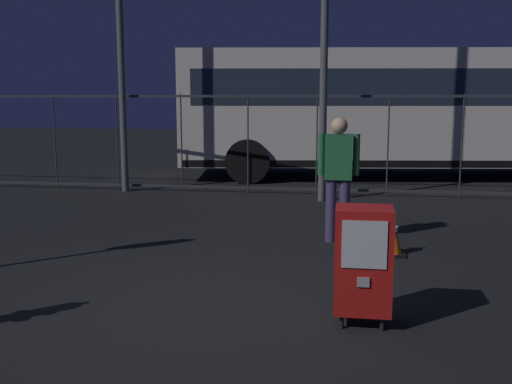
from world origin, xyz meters
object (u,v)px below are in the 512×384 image
object	(u,v)px
bus_near	(401,106)
newspaper_box_primary	(363,260)
pedestrian	(338,172)
traffic_cone	(391,234)

from	to	relation	value
bus_near	newspaper_box_primary	bearing A→B (deg)	-104.09
pedestrian	newspaper_box_primary	bearing A→B (deg)	-84.97
newspaper_box_primary	bus_near	bearing A→B (deg)	83.50
traffic_cone	pedestrian	bearing A→B (deg)	139.08
bus_near	traffic_cone	bearing A→B (deg)	-103.05
pedestrian	bus_near	xyz separation A→B (m)	(1.38, 6.93, 0.76)
newspaper_box_primary	bus_near	world-z (taller)	bus_near
pedestrian	traffic_cone	size ratio (longest dim) A/B	3.15
newspaper_box_primary	pedestrian	bearing A→B (deg)	95.03
pedestrian	traffic_cone	distance (m)	1.12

